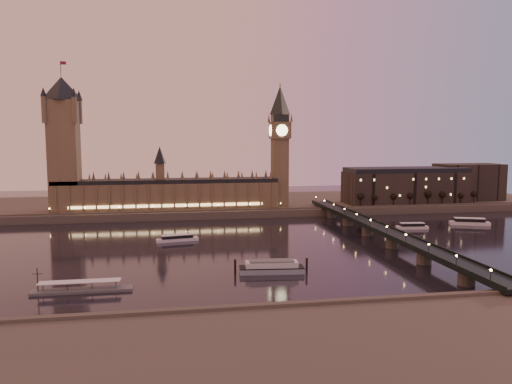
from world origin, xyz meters
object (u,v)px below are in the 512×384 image
cruise_boat_a (177,238)px  moored_barge (272,267)px  pontoon_pier (82,289)px  cruise_boat_b (470,222)px

cruise_boat_a → moored_barge: (44.23, -81.92, 0.95)m
cruise_boat_a → pontoon_pier: (-41.65, -97.62, -0.65)m
moored_barge → pontoon_pier: size_ratio=0.86×
moored_barge → pontoon_pier: pontoon_pier is taller
pontoon_pier → moored_barge: bearing=10.4°
pontoon_pier → cruise_boat_b: bearing=24.9°
cruise_boat_b → pontoon_pier: pontoon_pier is taller
cruise_boat_a → moored_barge: moored_barge is taller
cruise_boat_b → pontoon_pier: size_ratio=0.70×
cruise_boat_a → pontoon_pier: size_ratio=0.64×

